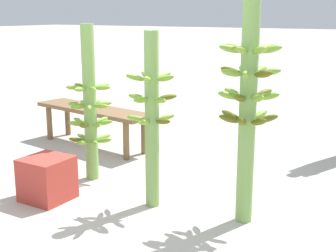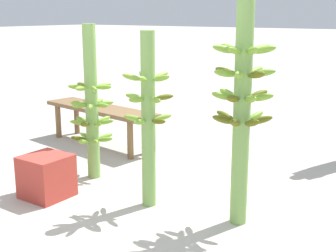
{
  "view_description": "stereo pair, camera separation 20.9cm",
  "coord_description": "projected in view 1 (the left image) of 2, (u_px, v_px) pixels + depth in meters",
  "views": [
    {
      "loc": [
        1.81,
        -2.4,
        1.38
      ],
      "look_at": [
        -0.1,
        0.72,
        0.49
      ],
      "focal_mm": 50.0,
      "sensor_mm": 36.0,
      "label": 1
    },
    {
      "loc": [
        1.99,
        -2.29,
        1.38
      ],
      "look_at": [
        -0.1,
        0.72,
        0.49
      ],
      "focal_mm": 50.0,
      "sensor_mm": 36.0,
      "label": 2
    }
  ],
  "objects": [
    {
      "name": "banana_stalk_right",
      "position": [
        248.0,
        103.0,
        3.0
      ],
      "size": [
        0.41,
        0.41,
        1.52
      ],
      "color": "#7AA851",
      "rests_on": "ground_plane"
    },
    {
      "name": "market_bench",
      "position": [
        94.0,
        114.0,
        4.89
      ],
      "size": [
        1.48,
        0.54,
        0.41
      ],
      "rotation": [
        0.0,
        0.0,
        -0.13
      ],
      "color": "brown",
      "rests_on": "ground_plane"
    },
    {
      "name": "produce_crate",
      "position": [
        47.0,
        179.0,
        3.51
      ],
      "size": [
        0.33,
        0.33,
        0.33
      ],
      "color": "#B2382D",
      "rests_on": "ground_plane"
    },
    {
      "name": "banana_stalk_left",
      "position": [
        90.0,
        107.0,
        3.85
      ],
      "size": [
        0.38,
        0.38,
        1.29
      ],
      "color": "#7AA851",
      "rests_on": "ground_plane"
    },
    {
      "name": "banana_stalk_center",
      "position": [
        152.0,
        117.0,
        3.29
      ],
      "size": [
        0.37,
        0.36,
        1.26
      ],
      "color": "#7AA851",
      "rests_on": "ground_plane"
    },
    {
      "name": "ground_plane",
      "position": [
        126.0,
        217.0,
        3.24
      ],
      "size": [
        80.0,
        80.0,
        0.0
      ],
      "primitive_type": "plane",
      "color": "#B2AA9E"
    }
  ]
}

